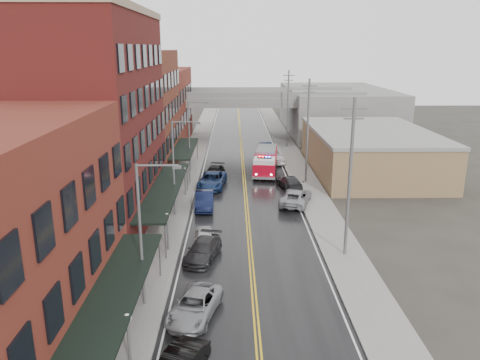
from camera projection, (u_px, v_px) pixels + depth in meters
name	position (u px, v px, depth m)	size (l,w,h in m)	color
road	(246.00, 196.00, 50.09)	(11.00, 160.00, 0.02)	black
sidewalk_left	(177.00, 195.00, 49.97)	(3.00, 160.00, 0.15)	slate
sidewalk_right	(313.00, 195.00, 50.18)	(3.00, 160.00, 0.15)	slate
curb_left	(193.00, 195.00, 49.99)	(0.30, 160.00, 0.15)	gray
curb_right	(298.00, 195.00, 50.15)	(0.30, 160.00, 0.15)	gray
brick_building_b	(96.00, 123.00, 40.71)	(9.00, 20.00, 18.00)	#4F1515
brick_building_c	(136.00, 113.00, 57.95)	(9.00, 15.00, 15.00)	brown
brick_building_far	(159.00, 108.00, 75.19)	(9.00, 20.00, 12.00)	maroon
tan_building	(370.00, 152.00, 59.25)	(14.00, 22.00, 5.00)	#94784F
right_far_block	(336.00, 110.00, 87.72)	(18.00, 30.00, 8.00)	slate
awning_0	(114.00, 295.00, 24.17)	(2.60, 16.00, 3.09)	black
awning_1	(165.00, 188.00, 42.44)	(2.60, 18.00, 3.09)	black
awning_2	(185.00, 148.00, 59.27)	(2.60, 13.00, 3.09)	black
globe_lamp_0	(128.00, 329.00, 22.44)	(0.44, 0.44, 3.12)	#59595B
globe_lamp_1	(167.00, 223.00, 35.91)	(0.44, 0.44, 3.12)	#59595B
globe_lamp_2	(185.00, 175.00, 49.37)	(0.44, 0.44, 3.12)	#59595B
street_lamp_0	(144.00, 227.00, 27.42)	(2.64, 0.22, 9.00)	#59595B
street_lamp_1	(176.00, 162.00, 42.81)	(2.64, 0.22, 9.00)	#59595B
street_lamp_2	(191.00, 132.00, 58.20)	(2.64, 0.22, 9.00)	#59595B
utility_pole_0	(350.00, 176.00, 34.04)	(1.80, 0.24, 12.00)	#59595B
utility_pole_1	(308.00, 130.00, 53.28)	(1.80, 0.24, 12.00)	#59595B
utility_pole_2	(288.00, 108.00, 72.51)	(1.80, 0.24, 12.00)	#59595B
overpass	(241.00, 105.00, 79.23)	(40.00, 10.00, 7.50)	slate
fire_truck	(266.00, 161.00, 58.48)	(4.14, 8.59, 3.04)	#B8081F
parked_car_left_2	(195.00, 306.00, 27.49)	(2.33, 5.06, 1.41)	gray
parked_car_left_3	(203.00, 250.00, 35.04)	(2.01, 4.94, 1.43)	#252527
parked_car_left_4	(205.00, 239.00, 37.16)	(1.62, 4.02, 1.37)	silver
parked_car_left_5	(204.00, 200.00, 46.03)	(1.75, 5.03, 1.66)	#0E1533
parked_car_left_6	(212.00, 180.00, 52.89)	(2.78, 6.03, 1.68)	navy
parked_car_left_7	(214.00, 173.00, 56.53)	(2.05, 5.03, 1.46)	black
parked_car_right_0	(296.00, 197.00, 47.14)	(2.60, 5.63, 1.56)	#96989E
parked_car_right_1	(289.00, 182.00, 52.71)	(1.98, 4.88, 1.42)	#28282B
parked_car_right_2	(279.00, 159.00, 63.73)	(1.64, 4.08, 1.39)	silver
parked_car_right_3	(265.00, 147.00, 71.29)	(1.58, 4.53, 1.49)	black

